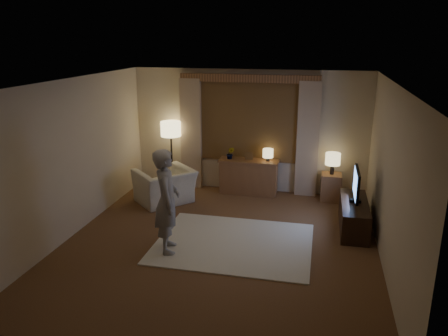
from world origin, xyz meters
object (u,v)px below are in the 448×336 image
(sideboard, at_px, (249,177))
(tv_stand, at_px, (354,216))
(armchair, at_px, (165,186))
(side_table, at_px, (331,187))
(person, at_px, (167,201))

(sideboard, relative_size, tv_stand, 0.86)
(sideboard, xyz_separation_m, tv_stand, (2.09, -1.41, -0.10))
(tv_stand, bearing_deg, sideboard, 145.97)
(armchair, bearing_deg, side_table, 147.76)
(sideboard, xyz_separation_m, side_table, (1.72, -0.05, -0.07))
(tv_stand, height_order, person, person)
(sideboard, height_order, person, person)
(sideboard, relative_size, side_table, 2.14)
(sideboard, height_order, tv_stand, sideboard)
(side_table, distance_m, person, 3.82)
(side_table, height_order, tv_stand, side_table)
(sideboard, bearing_deg, person, -105.09)
(side_table, bearing_deg, tv_stand, -74.51)
(armchair, bearing_deg, person, 64.35)
(side_table, bearing_deg, armchair, -165.18)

